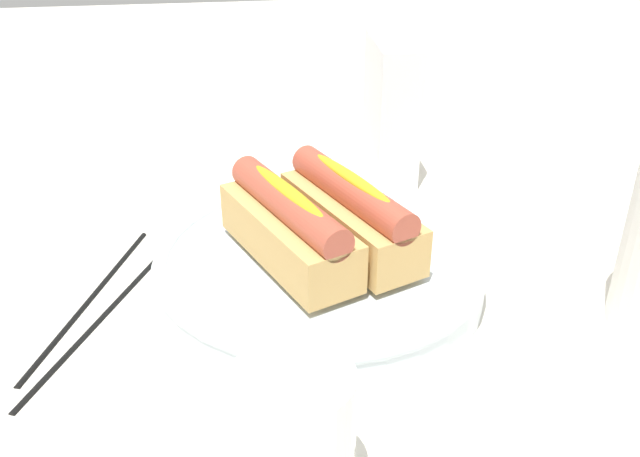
% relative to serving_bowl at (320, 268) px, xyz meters
% --- Properties ---
extents(ground_plane, '(2.40, 2.40, 0.00)m').
position_rel_serving_bowl_xyz_m(ground_plane, '(-0.02, 0.01, -0.02)').
color(ground_plane, silver).
extents(serving_bowl, '(0.27, 0.27, 0.04)m').
position_rel_serving_bowl_xyz_m(serving_bowl, '(0.00, 0.00, 0.00)').
color(serving_bowl, silver).
rests_on(serving_bowl, ground_plane).
extents(hotdog_front, '(0.16, 0.10, 0.06)m').
position_rel_serving_bowl_xyz_m(hotdog_front, '(0.01, -0.03, 0.05)').
color(hotdog_front, tan).
rests_on(hotdog_front, serving_bowl).
extents(hotdog_back, '(0.16, 0.10, 0.06)m').
position_rel_serving_bowl_xyz_m(hotdog_back, '(-0.01, 0.03, 0.05)').
color(hotdog_back, tan).
rests_on(hotdog_back, serving_bowl).
extents(water_glass, '(0.07, 0.07, 0.09)m').
position_rel_serving_bowl_xyz_m(water_glass, '(0.21, -0.04, 0.02)').
color(water_glass, white).
rests_on(water_glass, ground_plane).
extents(napkin_box, '(0.11, 0.05, 0.15)m').
position_rel_serving_bowl_xyz_m(napkin_box, '(-0.23, 0.11, 0.05)').
color(napkin_box, white).
rests_on(napkin_box, ground_plane).
extents(chopstick_near, '(0.20, 0.09, 0.01)m').
position_rel_serving_bowl_xyz_m(chopstick_near, '(0.02, -0.18, -0.02)').
color(chopstick_near, black).
rests_on(chopstick_near, ground_plane).
extents(chopstick_far, '(0.21, 0.08, 0.01)m').
position_rel_serving_bowl_xyz_m(chopstick_far, '(-0.01, -0.19, -0.02)').
color(chopstick_far, black).
rests_on(chopstick_far, ground_plane).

